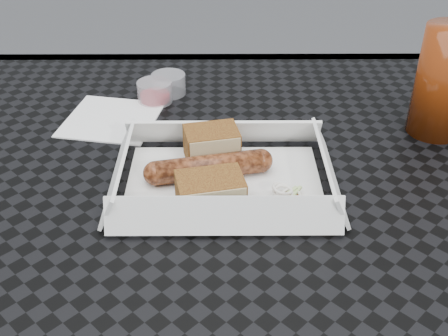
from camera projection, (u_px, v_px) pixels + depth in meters
name	position (u px, v px, depth m)	size (l,w,h in m)	color
patio_table	(225.00, 244.00, 0.67)	(0.80, 0.80, 0.74)	black
food_tray	(224.00, 183.00, 0.64)	(0.22, 0.15, 0.00)	white
bratwurst	(209.00, 167.00, 0.64)	(0.15, 0.05, 0.03)	brown
bread_near	(212.00, 144.00, 0.67)	(0.06, 0.04, 0.04)	brown
bread_far	(210.00, 192.00, 0.59)	(0.07, 0.05, 0.04)	brown
veg_garnish	(288.00, 200.00, 0.61)	(0.03, 0.03, 0.00)	#E45009
napkin	(112.00, 119.00, 0.77)	(0.12, 0.12, 0.00)	white
condiment_cup_sauce	(155.00, 92.00, 0.80)	(0.05, 0.05, 0.03)	maroon
condiment_cup_empty	(169.00, 84.00, 0.83)	(0.05, 0.05, 0.03)	silver
drink_glass	(444.00, 82.00, 0.70)	(0.07, 0.07, 0.14)	#632208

